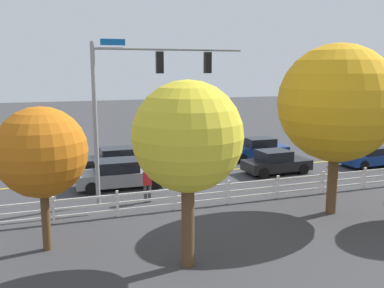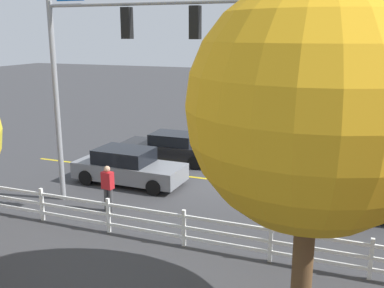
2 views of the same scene
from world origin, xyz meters
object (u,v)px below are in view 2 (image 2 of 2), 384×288
Objects in this scene: car_1 at (171,148)px; pedestrian at (108,186)px; tree_3 at (313,108)px; car_3 at (128,167)px; car_2 at (366,197)px.

pedestrian reaches higher than car_1.
car_1 is 0.65× the size of tree_3.
pedestrian is at bearing 93.15° from car_1.
car_3 is 11.50m from tree_3.
car_3 is 3.07m from pedestrian.
tree_3 is at bearing 68.17° from pedestrian.
car_3 is (9.42, -0.02, 0.05)m from car_2.
tree_3 is (1.31, 7.02, 4.15)m from car_2.
car_2 is at bearing -100.57° from tree_3.
car_1 is at bearing -168.42° from pedestrian.
car_2 is at bearing 157.02° from car_1.
car_2 is 2.42× the size of pedestrian.
car_1 is at bearing 156.10° from car_2.
car_1 is 6.62m from pedestrian.
pedestrian reaches higher than car_2.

